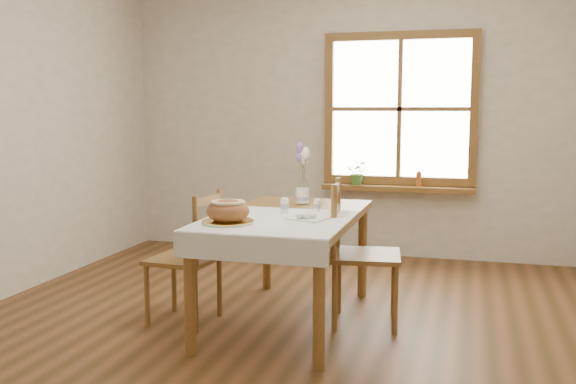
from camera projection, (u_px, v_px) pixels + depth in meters
name	position (u px, v px, depth m)	size (l,w,h in m)	color
ground	(275.00, 336.00, 4.13)	(5.00, 5.00, 0.00)	brown
room_walls	(275.00, 67.00, 3.91)	(4.60, 5.10, 2.65)	silver
window	(400.00, 109.00, 6.16)	(1.46, 0.08, 1.46)	brown
window_sill	(397.00, 188.00, 6.19)	(1.46, 0.20, 0.05)	brown
dining_table	(288.00, 226.00, 4.33)	(0.90, 1.60, 0.75)	brown
table_linen	(275.00, 221.00, 4.03)	(0.91, 0.99, 0.01)	white
chair_left	(183.00, 257.00, 4.36)	(0.42, 0.44, 0.90)	brown
chair_right	(366.00, 253.00, 4.32)	(0.46, 0.48, 0.98)	brown
bread_plate	(228.00, 222.00, 3.92)	(0.31, 0.31, 0.02)	white
bread_loaf	(228.00, 209.00, 3.90)	(0.26, 0.26, 0.14)	#926034
egg_napkin	(307.00, 218.00, 4.06)	(0.23, 0.19, 0.01)	white
eggs	(307.00, 215.00, 4.06)	(0.18, 0.16, 0.04)	white
salt_shaker	(284.00, 205.00, 4.31)	(0.06, 0.06, 0.10)	white
pepper_shaker	(317.00, 205.00, 4.36)	(0.05, 0.05, 0.09)	white
flower_vase	(302.00, 197.00, 4.76)	(0.10, 0.10, 0.11)	white
lavender_bouquet	(302.00, 167.00, 4.73)	(0.18, 0.18, 0.34)	#7A5BA1
potted_plant	(358.00, 175.00, 6.28)	(0.21, 0.23, 0.18)	#457C31
amber_bottle	(419.00, 179.00, 6.12)	(0.05, 0.05, 0.15)	#A3531E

